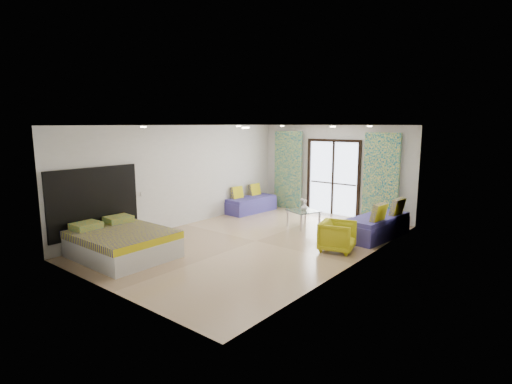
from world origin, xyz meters
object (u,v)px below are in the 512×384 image
Objects in this scene: bed at (122,243)px; armchair at (337,235)px; coffee_table at (303,212)px; daybed_right at (378,226)px; daybed_left at (251,204)px.

armchair is at bearing 43.63° from bed.
daybed_right is at bearing 8.43° from coffee_table.
bed is 2.77× the size of armchair.
bed is 4.71m from coffee_table.
armchair is (3.31, 3.16, 0.07)m from bed.
daybed_right is 1.96m from coffee_table.
armchair reaches higher than bed.
daybed_right is 1.56m from armchair.
daybed_left reaches higher than bed.
bed is 1.00× the size of daybed_right.
daybed_right is at bearing -24.29° from armchair.
armchair is at bearing -20.36° from daybed_left.
bed is at bearing -120.79° from daybed_right.
daybed_right is 2.78× the size of armchair.
daybed_left is 0.87× the size of daybed_right.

